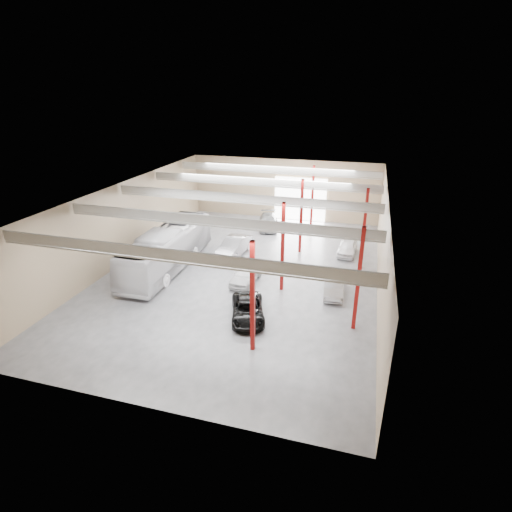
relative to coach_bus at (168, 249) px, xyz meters
The scene contains 8 objects.
depot_shell 7.45m from the coach_bus, 10.34° to the left, with size 22.12×32.12×7.06m.
coach_bus is the anchor object (origin of this frame).
black_sedan 10.88m from the coach_bus, 33.85° to the right, with size 2.15×4.66×1.30m, color black.
car_row_a 7.38m from the coach_bus, ahead, with size 1.66×4.12×1.41m, color silver.
car_row_b 6.34m from the coach_bus, 44.23° to the left, with size 1.76×5.05×1.66m, color #9F9EA3.
car_row_c 13.97m from the coach_bus, 66.02° to the left, with size 2.01×4.95×1.44m, color slate.
car_right_near 14.29m from the coach_bus, ahead, with size 1.41×4.03×1.33m, color #A6A7AB.
car_right_far 16.50m from the coach_bus, 26.85° to the left, with size 1.62×4.02×1.37m, color white.
Camera 1 is at (9.45, -29.14, 14.60)m, focal length 28.00 mm.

